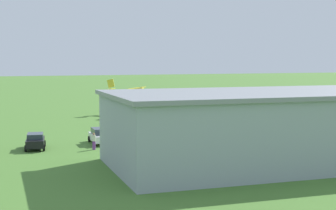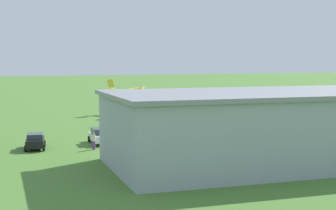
{
  "view_description": "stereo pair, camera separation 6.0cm",
  "coord_description": "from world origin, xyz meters",
  "px_view_note": "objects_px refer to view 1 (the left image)",
  "views": [
    {
      "loc": [
        30.35,
        78.62,
        9.07
      ],
      "look_at": [
        5.58,
        12.35,
        2.69
      ],
      "focal_mm": 55.15,
      "sensor_mm": 36.0,
      "label": 1
    },
    {
      "loc": [
        30.29,
        78.64,
        9.07
      ],
      "look_at": [
        5.58,
        12.35,
        2.69
      ],
      "focal_mm": 55.15,
      "sensor_mm": 36.0,
      "label": 2
    }
  ],
  "objects_px": {
    "hangar": "(313,125)",
    "biplane": "(127,94)",
    "car_white": "(100,136)",
    "car_black": "(35,141)",
    "person_beside_truck": "(94,141)",
    "person_walking_on_apron": "(118,131)"
  },
  "relations": [
    {
      "from": "person_beside_truck",
      "to": "person_walking_on_apron",
      "type": "bearing_deg",
      "value": -122.66
    },
    {
      "from": "biplane",
      "to": "car_white",
      "type": "bearing_deg",
      "value": 68.1
    },
    {
      "from": "car_black",
      "to": "person_beside_truck",
      "type": "relative_size",
      "value": 2.42
    },
    {
      "from": "car_white",
      "to": "hangar",
      "type": "bearing_deg",
      "value": 135.41
    },
    {
      "from": "hangar",
      "to": "person_beside_truck",
      "type": "xyz_separation_m",
      "value": [
        17.17,
        -12.09,
        -2.3
      ]
    },
    {
      "from": "car_white",
      "to": "car_black",
      "type": "distance_m",
      "value": 6.94
    },
    {
      "from": "hangar",
      "to": "car_white",
      "type": "xyz_separation_m",
      "value": [
        15.75,
        -15.53,
        -2.3
      ]
    },
    {
      "from": "car_white",
      "to": "car_black",
      "type": "bearing_deg",
      "value": 8.59
    },
    {
      "from": "car_black",
      "to": "person_beside_truck",
      "type": "distance_m",
      "value": 5.95
    },
    {
      "from": "hangar",
      "to": "person_beside_truck",
      "type": "height_order",
      "value": "hangar"
    },
    {
      "from": "hangar",
      "to": "person_walking_on_apron",
      "type": "xyz_separation_m",
      "value": [
        12.98,
        -18.62,
        -2.32
      ]
    },
    {
      "from": "hangar",
      "to": "biplane",
      "type": "relative_size",
      "value": 5.11
    },
    {
      "from": "car_white",
      "to": "car_black",
      "type": "relative_size",
      "value": 1.03
    },
    {
      "from": "car_white",
      "to": "car_black",
      "type": "xyz_separation_m",
      "value": [
        6.86,
        1.04,
        -0.02
      ]
    },
    {
      "from": "biplane",
      "to": "car_white",
      "type": "xyz_separation_m",
      "value": [
        10.51,
        26.14,
        -2.59
      ]
    },
    {
      "from": "car_black",
      "to": "person_beside_truck",
      "type": "height_order",
      "value": "person_beside_truck"
    },
    {
      "from": "biplane",
      "to": "person_walking_on_apron",
      "type": "bearing_deg",
      "value": 71.45
    },
    {
      "from": "person_beside_truck",
      "to": "biplane",
      "type": "bearing_deg",
      "value": -111.95
    },
    {
      "from": "hangar",
      "to": "person_walking_on_apron",
      "type": "distance_m",
      "value": 22.82
    },
    {
      "from": "hangar",
      "to": "car_black",
      "type": "relative_size",
      "value": 8.93
    },
    {
      "from": "biplane",
      "to": "car_black",
      "type": "height_order",
      "value": "biplane"
    },
    {
      "from": "car_black",
      "to": "biplane",
      "type": "bearing_deg",
      "value": -122.58
    }
  ]
}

